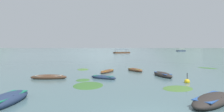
# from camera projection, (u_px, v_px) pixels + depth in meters

# --- Properties ---
(ground_plane) EXTENTS (6000.00, 6000.00, 0.00)m
(ground_plane) POSITION_uv_depth(u_px,v_px,m) (92.00, 48.00, 1499.15)
(ground_plane) COLOR slate
(mountain_2) EXTENTS (991.69, 991.69, 255.39)m
(mountain_2) POSITION_uv_depth(u_px,v_px,m) (96.00, 34.00, 1867.10)
(mountain_2) COLOR slate
(mountain_2) RESTS_ON ground
(mountain_3) EXTENTS (837.83, 837.83, 267.11)m
(mountain_3) POSITION_uv_depth(u_px,v_px,m) (184.00, 35.00, 2001.62)
(mountain_3) COLOR #56665B
(mountain_3) RESTS_ON ground
(rowboat_0) EXTENTS (4.44, 3.84, 0.71)m
(rowboat_0) POSITION_uv_depth(u_px,v_px,m) (212.00, 100.00, 11.48)
(rowboat_0) COLOR #2D2826
(rowboat_0) RESTS_ON ground
(rowboat_1) EXTENTS (2.17, 4.50, 0.74)m
(rowboat_1) POSITION_uv_depth(u_px,v_px,m) (6.00, 100.00, 11.50)
(rowboat_1) COLOR navy
(rowboat_1) RESTS_ON ground
(rowboat_2) EXTENTS (3.03, 2.49, 0.45)m
(rowboat_2) POSITION_uv_depth(u_px,v_px,m) (103.00, 77.00, 20.76)
(rowboat_2) COLOR navy
(rowboat_2) RESTS_ON ground
(rowboat_3) EXTENTS (1.66, 3.95, 0.63)m
(rowboat_3) POSITION_uv_depth(u_px,v_px,m) (163.00, 75.00, 22.36)
(rowboat_3) COLOR #2D2826
(rowboat_3) RESTS_ON ground
(rowboat_4) EXTENTS (2.18, 3.42, 0.51)m
(rowboat_4) POSITION_uv_depth(u_px,v_px,m) (135.00, 70.00, 27.28)
(rowboat_4) COLOR brown
(rowboat_4) RESTS_ON ground
(rowboat_5) EXTENTS (2.58, 3.48, 0.44)m
(rowboat_5) POSITION_uv_depth(u_px,v_px,m) (107.00, 71.00, 25.93)
(rowboat_5) COLOR brown
(rowboat_5) RESTS_ON ground
(rowboat_6) EXTENTS (3.88, 1.28, 0.58)m
(rowboat_6) POSITION_uv_depth(u_px,v_px,m) (49.00, 77.00, 20.56)
(rowboat_6) COLOR #4C3323
(rowboat_6) RESTS_ON ground
(ferry_1) EXTENTS (8.26, 5.15, 2.54)m
(ferry_1) POSITION_uv_depth(u_px,v_px,m) (181.00, 51.00, 164.93)
(ferry_1) COLOR navy
(ferry_1) RESTS_ON ground
(ferry_2) EXTENTS (9.98, 6.11, 2.54)m
(ferry_2) POSITION_uv_depth(u_px,v_px,m) (122.00, 52.00, 111.04)
(ferry_2) COLOR brown
(ferry_2) RESTS_ON ground
(mooring_buoy) EXTENTS (0.52, 0.52, 1.09)m
(mooring_buoy) POSITION_uv_depth(u_px,v_px,m) (187.00, 82.00, 18.29)
(mooring_buoy) COLOR yellow
(mooring_buoy) RESTS_ON ground
(weed_patch_0) EXTENTS (3.49, 3.35, 0.14)m
(weed_patch_0) POSITION_uv_depth(u_px,v_px,m) (178.00, 89.00, 15.72)
(weed_patch_0) COLOR #477033
(weed_patch_0) RESTS_ON ground
(weed_patch_1) EXTENTS (1.67, 2.75, 0.14)m
(weed_patch_1) POSITION_uv_depth(u_px,v_px,m) (83.00, 70.00, 29.19)
(weed_patch_1) COLOR #477033
(weed_patch_1) RESTS_ON ground
(weed_patch_2) EXTENTS (2.73, 3.42, 0.14)m
(weed_patch_2) POSITION_uv_depth(u_px,v_px,m) (207.00, 68.00, 31.14)
(weed_patch_2) COLOR #38662D
(weed_patch_2) RESTS_ON ground
(weed_patch_3) EXTENTS (2.94, 3.80, 0.14)m
(weed_patch_3) POSITION_uv_depth(u_px,v_px,m) (88.00, 85.00, 16.98)
(weed_patch_3) COLOR #38662D
(weed_patch_3) RESTS_ON ground
(weed_patch_4) EXTENTS (1.79, 2.04, 0.14)m
(weed_patch_4) POSITION_uv_depth(u_px,v_px,m) (83.00, 80.00, 19.71)
(weed_patch_4) COLOR #38662D
(weed_patch_4) RESTS_ON ground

